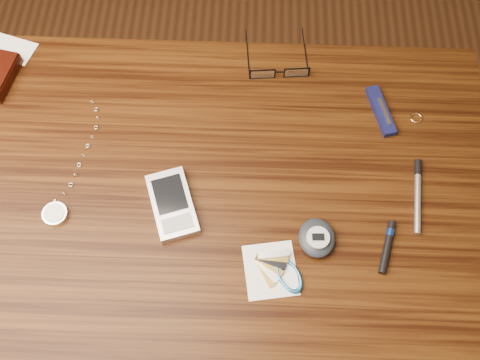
# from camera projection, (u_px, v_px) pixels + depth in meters

# --- Properties ---
(ground) EXTENTS (3.80, 3.80, 0.00)m
(ground) POSITION_uv_depth(u_px,v_px,m) (218.00, 310.00, 1.54)
(ground) COLOR #472814
(ground) RESTS_ON ground
(desk) EXTENTS (1.00, 0.70, 0.75)m
(desk) POSITION_uv_depth(u_px,v_px,m) (204.00, 232.00, 0.96)
(desk) COLOR #331A08
(desk) RESTS_ON ground
(eyeglasses) EXTENTS (0.12, 0.12, 0.02)m
(eyeglasses) POSITION_uv_depth(u_px,v_px,m) (279.00, 71.00, 0.98)
(eyeglasses) COLOR black
(eyeglasses) RESTS_ON desk
(gold_ring) EXTENTS (0.02, 0.02, 0.00)m
(gold_ring) POSITION_uv_depth(u_px,v_px,m) (416.00, 118.00, 0.95)
(gold_ring) COLOR tan
(gold_ring) RESTS_ON desk
(pocket_watch) EXTENTS (0.06, 0.24, 0.01)m
(pocket_watch) POSITION_uv_depth(u_px,v_px,m) (57.00, 210.00, 0.86)
(pocket_watch) COLOR white
(pocket_watch) RESTS_ON desk
(pda_phone) EXTENTS (0.10, 0.13, 0.02)m
(pda_phone) POSITION_uv_depth(u_px,v_px,m) (172.00, 204.00, 0.87)
(pda_phone) COLOR silver
(pda_phone) RESTS_ON desk
(pedometer) EXTENTS (0.06, 0.07, 0.03)m
(pedometer) POSITION_uv_depth(u_px,v_px,m) (317.00, 238.00, 0.84)
(pedometer) COLOR #1F232A
(pedometer) RESTS_ON desk
(notepad_keys) EXTENTS (0.11, 0.10, 0.01)m
(notepad_keys) POSITION_uv_depth(u_px,v_px,m) (279.00, 272.00, 0.82)
(notepad_keys) COLOR white
(notepad_keys) RESTS_ON desk
(pocket_knife) EXTENTS (0.05, 0.10, 0.01)m
(pocket_knife) POSITION_uv_depth(u_px,v_px,m) (381.00, 111.00, 0.95)
(pocket_knife) COLOR #0D123C
(pocket_knife) RESTS_ON desk
(silver_pen) EXTENTS (0.03, 0.13, 0.01)m
(silver_pen) POSITION_uv_depth(u_px,v_px,m) (418.00, 190.00, 0.88)
(silver_pen) COLOR silver
(silver_pen) RESTS_ON desk
(black_blue_pen) EXTENTS (0.03, 0.09, 0.01)m
(black_blue_pen) POSITION_uv_depth(u_px,v_px,m) (388.00, 245.00, 0.84)
(black_blue_pen) COLOR black
(black_blue_pen) RESTS_ON desk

